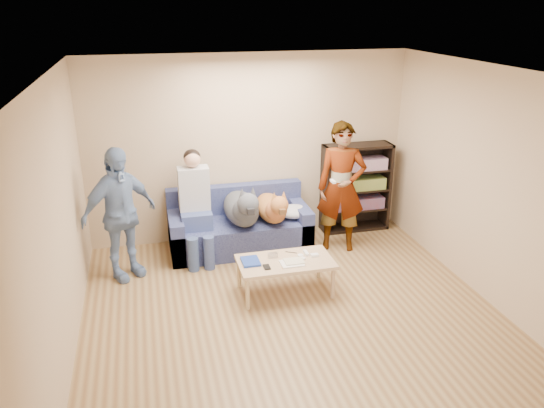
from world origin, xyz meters
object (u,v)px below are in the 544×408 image
object	(u,v)px
sofa	(239,228)
notebook_blue	(251,261)
person_standing_right	(341,187)
coffee_table	(285,264)
dog_tan	(272,208)
camera_silver	(273,255)
person_seated	(195,202)
bookshelf	(356,186)
person_standing_left	(119,214)
dog_gray	(242,208)

from	to	relation	value
sofa	notebook_blue	bearing A→B (deg)	-94.62
person_standing_right	coffee_table	world-z (taller)	person_standing_right
sofa	dog_tan	size ratio (longest dim) A/B	1.65
camera_silver	person_seated	size ratio (longest dim) A/B	0.07
bookshelf	person_standing_left	bearing A→B (deg)	-167.84
coffee_table	person_seated	bearing A→B (deg)	125.68
person_seated	bookshelf	world-z (taller)	person_seated
person_standing_right	notebook_blue	size ratio (longest dim) A/B	6.81
person_standing_left	dog_gray	bearing A→B (deg)	-21.05
bookshelf	dog_gray	bearing A→B (deg)	-166.02
coffee_table	person_standing_right	bearing A→B (deg)	43.86
sofa	dog_gray	world-z (taller)	dog_gray
person_standing_right	person_standing_left	world-z (taller)	person_standing_right
person_standing_right	person_seated	xyz separation A→B (m)	(-1.94, 0.22, -0.11)
person_standing_left	dog_gray	distance (m)	1.58
person_standing_left	notebook_blue	bearing A→B (deg)	-61.08
person_standing_right	dog_tan	distance (m)	0.97
person_standing_left	bookshelf	world-z (taller)	person_standing_left
person_standing_left	camera_silver	bearing A→B (deg)	-54.91
person_standing_left	dog_gray	size ratio (longest dim) A/B	1.31
camera_silver	sofa	xyz separation A→B (m)	(-0.17, 1.24, -0.16)
person_standing_left	sofa	xyz separation A→B (m)	(1.53, 0.48, -0.55)
notebook_blue	camera_silver	world-z (taller)	camera_silver
sofa	person_standing_left	bearing A→B (deg)	-162.47
coffee_table	bookshelf	distance (m)	2.21
person_standing_right	bookshelf	distance (m)	0.77
notebook_blue	dog_tan	bearing A→B (deg)	64.16
camera_silver	person_seated	xyz separation A→B (m)	(-0.76, 1.11, 0.33)
notebook_blue	person_seated	distance (m)	1.32
sofa	bookshelf	xyz separation A→B (m)	(1.80, 0.23, 0.40)
person_standing_left	sofa	distance (m)	1.70
person_standing_left	sofa	bearing A→B (deg)	-13.54
dog_tan	person_standing_right	bearing A→B (deg)	-8.60
notebook_blue	bookshelf	xyz separation A→B (m)	(1.91, 1.54, 0.25)
person_seated	sofa	bearing A→B (deg)	12.11
camera_silver	dog_gray	bearing A→B (deg)	98.74
person_seated	coffee_table	bearing A→B (deg)	-54.32
person_standing_left	notebook_blue	size ratio (longest dim) A/B	6.37
dog_tan	coffee_table	bearing A→B (deg)	-96.58
camera_silver	dog_gray	world-z (taller)	dog_gray
bookshelf	sofa	bearing A→B (deg)	-172.60
person_standing_right	person_standing_left	distance (m)	2.88
notebook_blue	dog_gray	size ratio (longest dim) A/B	0.20
camera_silver	dog_gray	distance (m)	1.06
person_standing_right	person_seated	bearing A→B (deg)	-167.38
notebook_blue	dog_gray	xyz separation A→B (m)	(0.12, 1.10, 0.23)
camera_silver	dog_gray	size ratio (longest dim) A/B	0.09
dog_gray	dog_tan	distance (m)	0.41
sofa	camera_silver	bearing A→B (deg)	-81.99
sofa	person_seated	world-z (taller)	person_seated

